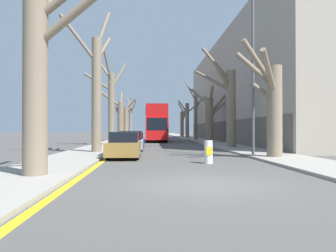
{
  "coord_description": "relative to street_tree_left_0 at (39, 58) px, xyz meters",
  "views": [
    {
      "loc": [
        -1.54,
        -9.22,
        1.57
      ],
      "look_at": [
        0.59,
        27.23,
        1.93
      ],
      "focal_mm": 35.0,
      "sensor_mm": 36.0,
      "label": 1
    }
  ],
  "objects": [
    {
      "name": "street_tree_right_3",
      "position": [
        9.96,
        34.54,
        -0.01
      ],
      "size": [
        3.01,
        2.46,
        8.41
      ],
      "color": "#7A6B56",
      "rests_on": "ground"
    },
    {
      "name": "kerb_line_stripe",
      "position": [
        1.23,
        48.65,
        -3.83
      ],
      "size": [
        0.24,
        120.0,
        0.01
      ],
      "primitive_type": "cube",
      "color": "yellow",
      "rests_on": "ground"
    },
    {
      "name": "street_tree_left_3",
      "position": [
        -0.26,
        31.75,
        -0.9
      ],
      "size": [
        3.19,
        2.57,
        6.54
      ],
      "color": "#7A6B56",
      "rests_on": "ground"
    },
    {
      "name": "double_decker_bus",
      "position": [
        4.39,
        31.45,
        -1.31
      ],
      "size": [
        2.59,
        11.17,
        4.46
      ],
      "color": "red",
      "rests_on": "ground"
    },
    {
      "name": "building_facade_right",
      "position": [
        17.11,
        30.3,
        2.54
      ],
      "size": [
        10.08,
        44.2,
        12.77
      ],
      "color": "#9E9384",
      "rests_on": "ground"
    },
    {
      "name": "traffic_bollard",
      "position": [
        6.19,
        4.27,
        -3.3
      ],
      "size": [
        0.38,
        0.39,
        1.06
      ],
      "color": "white",
      "rests_on": "ground"
    },
    {
      "name": "parked_car_0",
      "position": [
        2.13,
        7.59,
        -3.16
      ],
      "size": [
        1.71,
        4.3,
        1.42
      ],
      "color": "olive",
      "rests_on": "ground"
    },
    {
      "name": "lamp_post",
      "position": [
        9.36,
        7.87,
        1.32
      ],
      "size": [
        1.4,
        0.2,
        9.35
      ],
      "color": "#4C4F54",
      "rests_on": "ground"
    },
    {
      "name": "street_tree_right_2",
      "position": [
        10.27,
        25.74,
        -0.75
      ],
      "size": [
        4.12,
        4.18,
        6.38
      ],
      "color": "#7A6B56",
      "rests_on": "ground"
    },
    {
      "name": "parked_car_2",
      "position": [
        2.13,
        18.84,
        -3.22
      ],
      "size": [
        1.85,
        3.91,
        1.28
      ],
      "color": "navy",
      "rests_on": "ground"
    },
    {
      "name": "street_tree_left_1",
      "position": [
        0.07,
        10.78,
        0.39
      ],
      "size": [
        3.02,
        2.48,
        9.59
      ],
      "color": "#7A6B56",
      "rests_on": "ground"
    },
    {
      "name": "ground_plane",
      "position": [
        5.01,
        -1.35,
        -3.83
      ],
      "size": [
        300.0,
        300.0,
        0.0
      ],
      "primitive_type": "plane",
      "color": "#4C4947"
    },
    {
      "name": "sidewalk_left",
      "position": [
        -0.52,
        48.65,
        -3.77
      ],
      "size": [
        3.14,
        120.0,
        0.12
      ],
      "primitive_type": "cube",
      "color": "gray",
      "rests_on": "ground"
    },
    {
      "name": "sidewalk_right",
      "position": [
        10.55,
        48.65,
        -3.77
      ],
      "size": [
        3.14,
        120.0,
        0.12
      ],
      "primitive_type": "cube",
      "color": "gray",
      "rests_on": "ground"
    },
    {
      "name": "street_tree_right_0",
      "position": [
        9.99,
        6.45,
        -0.87
      ],
      "size": [
        2.47,
        3.93,
        6.2
      ],
      "color": "#7A6B56",
      "rests_on": "ground"
    },
    {
      "name": "parked_car_1",
      "position": [
        2.13,
        13.65,
        -3.16
      ],
      "size": [
        1.82,
        4.08,
        1.44
      ],
      "color": "#9EA3AD",
      "rests_on": "ground"
    },
    {
      "name": "street_tree_left_4",
      "position": [
        -0.08,
        41.37,
        -0.83
      ],
      "size": [
        1.92,
        2.4,
        6.37
      ],
      "color": "#7A6B56",
      "rests_on": "ground"
    },
    {
      "name": "street_tree_left_5",
      "position": [
        -0.02,
        52.03,
        -0.13
      ],
      "size": [
        2.14,
        2.52,
        7.78
      ],
      "color": "#7A6B56",
      "rests_on": "ground"
    },
    {
      "name": "street_tree_left_2",
      "position": [
        -0.22,
        21.37,
        0.35
      ],
      "size": [
        4.03,
        3.16,
        9.24
      ],
      "color": "#7A6B56",
      "rests_on": "ground"
    },
    {
      "name": "street_tree_right_1",
      "position": [
        9.97,
        15.69,
        -0.18
      ],
      "size": [
        3.2,
        1.83,
        8.3
      ],
      "color": "#7A6B56",
      "rests_on": "ground"
    },
    {
      "name": "street_tree_right_5",
      "position": [
        10.04,
        53.24,
        -0.99
      ],
      "size": [
        1.59,
        2.52,
        6.13
      ],
      "color": "#7A6B56",
      "rests_on": "ground"
    },
    {
      "name": "street_tree_right_4",
      "position": [
        9.92,
        44.32,
        -0.53
      ],
      "size": [
        3.99,
        1.78,
        6.46
      ],
      "color": "#7A6B56",
      "rests_on": "ground"
    },
    {
      "name": "street_tree_left_0",
      "position": [
        0.0,
        0.0,
        0.0
      ],
      "size": [
        4.5,
        3.93,
        8.66
      ],
      "color": "#7A6B56",
      "rests_on": "ground"
    }
  ]
}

